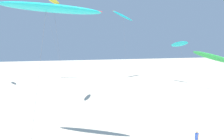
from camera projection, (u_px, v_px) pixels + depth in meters
flying_kite_0 at (123, 16)px, 64.25m from camera, size 7.67×12.02×16.82m
flying_kite_1 at (179, 44)px, 58.80m from camera, size 1.95×5.86×9.93m
flying_kite_2 at (53, 0)px, 34.16m from camera, size 3.28×5.31×15.12m
flying_kite_4 at (46, 8)px, 18.53m from camera, size 7.22×5.82×12.25m
flying_kite_6 at (214, 57)px, 49.47m from camera, size 4.91×10.52×8.12m
person_near_right at (197, 139)px, 23.15m from camera, size 0.21×0.51×1.71m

